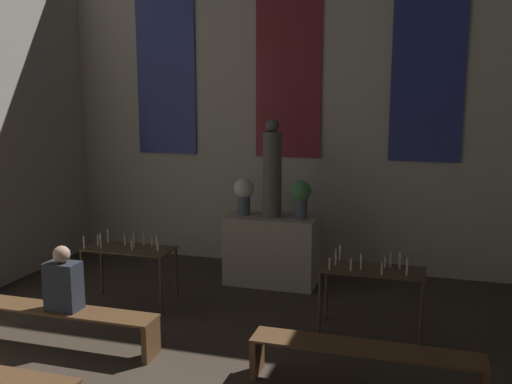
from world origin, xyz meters
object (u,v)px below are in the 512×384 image
at_px(flower_vase_right, 301,196).
at_px(pew_back_right, 365,357).
at_px(pew_back_left, 64,318).
at_px(person_seated, 63,282).
at_px(flower_vase_left, 244,193).
at_px(candle_rack_right, 372,277).
at_px(candle_rack_left, 129,255).
at_px(statue, 272,171).
at_px(altar, 272,250).

distance_m(flower_vase_right, pew_back_right, 3.11).
distance_m(pew_back_left, person_seated, 0.41).
relative_size(flower_vase_left, candle_rack_right, 0.46).
xyz_separation_m(candle_rack_left, candle_rack_right, (3.11, -0.00, 0.00)).
xyz_separation_m(statue, candle_rack_left, (-1.56, -1.36, -0.98)).
relative_size(candle_rack_left, pew_back_right, 0.55).
bearing_deg(pew_back_right, altar, 121.07).
bearing_deg(candle_rack_left, flower_vase_right, 34.43).
height_order(altar, flower_vase_left, flower_vase_left).
bearing_deg(flower_vase_right, candle_rack_left, -145.57).
bearing_deg(flower_vase_right, candle_rack_right, -50.17).
relative_size(altar, flower_vase_right, 2.42).
bearing_deg(flower_vase_left, flower_vase_right, 0.00).
distance_m(flower_vase_right, person_seated, 3.42).
bearing_deg(candle_rack_left, flower_vase_left, 50.06).
relative_size(altar, flower_vase_left, 2.42).
bearing_deg(flower_vase_right, pew_back_left, -127.21).
xyz_separation_m(statue, flower_vase_right, (0.42, 0.00, -0.33)).
distance_m(altar, flower_vase_left, 0.92).
distance_m(altar, pew_back_right, 3.14).
bearing_deg(statue, candle_rack_left, -138.94).
relative_size(flower_vase_right, candle_rack_right, 0.46).
bearing_deg(pew_back_left, pew_back_right, 0.00).
relative_size(statue, pew_back_right, 0.65).
bearing_deg(flower_vase_right, statue, 180.00).
distance_m(candle_rack_right, pew_back_left, 3.46).
height_order(altar, pew_back_left, altar).
height_order(altar, candle_rack_right, altar).
height_order(candle_rack_right, pew_back_left, candle_rack_right).
distance_m(candle_rack_left, pew_back_right, 3.46).
distance_m(altar, candle_rack_left, 2.07).
bearing_deg(altar, person_seated, -120.81).
bearing_deg(flower_vase_right, pew_back_right, -65.97).
height_order(statue, flower_vase_left, statue).
distance_m(altar, pew_back_left, 3.14).
distance_m(flower_vase_right, candle_rack_left, 2.48).
bearing_deg(pew_back_right, flower_vase_right, 114.03).
bearing_deg(person_seated, flower_vase_left, 66.27).
bearing_deg(statue, candle_rack_right, -41.15).
height_order(flower_vase_left, flower_vase_right, same).
distance_m(pew_back_right, person_seated, 3.25).
xyz_separation_m(altar, flower_vase_left, (-0.42, 0.00, 0.82)).
bearing_deg(person_seated, candle_rack_left, 88.03).
bearing_deg(statue, pew_back_left, -121.07).
bearing_deg(pew_back_left, statue, 58.93).
distance_m(altar, candle_rack_right, 2.07).
distance_m(altar, statue, 1.15).
xyz_separation_m(flower_vase_left, pew_back_left, (-1.20, -2.69, -1.00)).
xyz_separation_m(altar, pew_back_left, (-1.62, -2.69, -0.18)).
height_order(altar, statue, statue).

